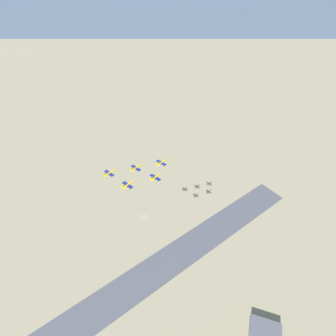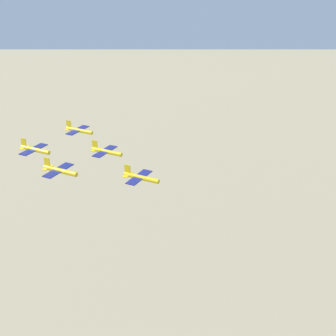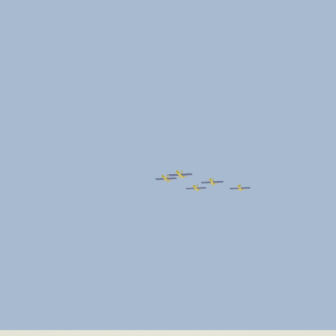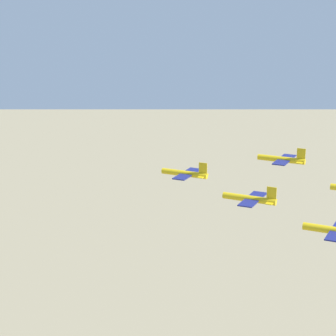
% 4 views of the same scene
% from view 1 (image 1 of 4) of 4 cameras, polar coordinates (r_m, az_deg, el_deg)
% --- Properties ---
extents(ground_plane, '(3000.00, 3000.00, 0.00)m').
position_cam_1_polar(ground_plane, '(342.46, -5.24, -10.45)').
color(ground_plane, gray).
extents(runway_strip, '(248.15, 330.93, 0.20)m').
position_cam_1_polar(runway_strip, '(302.48, -0.92, -20.40)').
color(runway_strip, '#47474C').
rests_on(runway_strip, ground_plane).
extents(hangar, '(26.20, 18.34, 12.11)m').
position_cam_1_polar(hangar, '(282.88, 20.28, -30.48)').
color(hangar, gray).
rests_on(hangar, ground_plane).
extents(jet_0, '(9.03, 9.26, 3.15)m').
position_cam_1_polar(jet_0, '(191.65, -1.44, 1.18)').
color(jet_0, gold).
extents(jet_1, '(9.03, 9.26, 3.15)m').
position_cam_1_polar(jet_1, '(188.43, -6.97, 0.05)').
color(jet_1, gold).
extents(jet_2, '(9.03, 9.26, 3.15)m').
position_cam_1_polar(jet_2, '(176.03, -2.75, -2.01)').
color(jet_2, gold).
extents(jet_3, '(9.03, 9.26, 3.15)m').
position_cam_1_polar(jet_3, '(186.98, -12.64, -1.07)').
color(jet_3, gold).
extents(jet_4, '(9.03, 9.26, 3.15)m').
position_cam_1_polar(jet_4, '(174.45, -8.75, -3.62)').
color(jet_4, gold).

